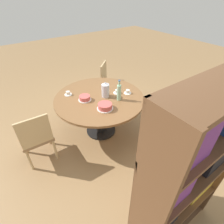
# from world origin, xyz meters

# --- Properties ---
(ground_plane) EXTENTS (14.00, 14.00, 0.00)m
(ground_plane) POSITION_xyz_m (0.00, 0.00, 0.00)
(ground_plane) COLOR #937047
(dining_table) EXTENTS (1.42, 1.42, 0.71)m
(dining_table) POSITION_xyz_m (0.00, 0.00, 0.57)
(dining_table) COLOR black
(dining_table) RESTS_ON ground_plane
(chair_a) EXTENTS (0.44, 0.44, 0.85)m
(chair_a) POSITION_xyz_m (1.05, 0.01, 0.45)
(chair_a) COLOR tan
(chair_a) RESTS_ON ground_plane
(chair_b) EXTENTS (0.58, 0.58, 0.85)m
(chair_b) POSITION_xyz_m (-0.62, 0.85, 0.45)
(chair_b) COLOR tan
(chair_b) RESTS_ON ground_plane
(chair_c) EXTENTS (0.59, 0.59, 0.85)m
(chair_c) POSITION_xyz_m (-0.73, -0.76, 0.45)
(chair_c) COLOR tan
(chair_c) RESTS_ON ground_plane
(bookshelf) EXTENTS (0.97, 0.28, 1.76)m
(bookshelf) POSITION_xyz_m (0.23, 1.70, 0.85)
(bookshelf) COLOR brown
(bookshelf) RESTS_ON ground_plane
(coffee_pot) EXTENTS (0.12, 0.12, 0.25)m
(coffee_pot) POSITION_xyz_m (-0.09, 0.04, 0.82)
(coffee_pot) COLOR silver
(coffee_pot) RESTS_ON dining_table
(water_bottle) EXTENTS (0.06, 0.06, 0.33)m
(water_bottle) POSITION_xyz_m (-0.20, 0.24, 0.84)
(water_bottle) COLOR #99C6A3
(water_bottle) RESTS_ON dining_table
(cake_main) EXTENTS (0.23, 0.23, 0.08)m
(cake_main) POSITION_xyz_m (0.10, 0.32, 0.75)
(cake_main) COLOR white
(cake_main) RESTS_ON dining_table
(cake_second) EXTENTS (0.20, 0.20, 0.07)m
(cake_second) POSITION_xyz_m (0.23, -0.05, 0.74)
(cake_second) COLOR white
(cake_second) RESTS_ON dining_table
(cup_a) EXTENTS (0.12, 0.12, 0.06)m
(cup_a) POSITION_xyz_m (0.37, -0.35, 0.73)
(cup_a) COLOR white
(cup_a) RESTS_ON dining_table
(cup_b) EXTENTS (0.12, 0.12, 0.06)m
(cup_b) POSITION_xyz_m (-0.44, 0.16, 0.73)
(cup_b) COLOR white
(cup_b) RESTS_ON dining_table
(cup_c) EXTENTS (0.12, 0.12, 0.06)m
(cup_c) POSITION_xyz_m (-0.30, 0.06, 0.73)
(cup_c) COLOR white
(cup_c) RESTS_ON dining_table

